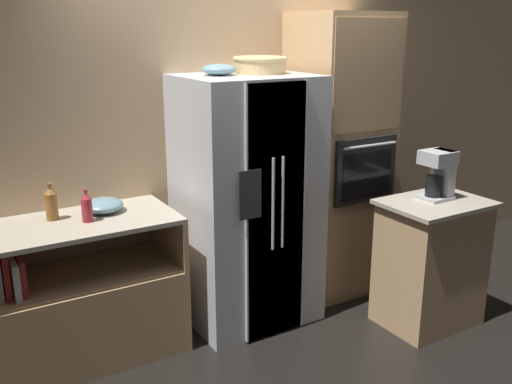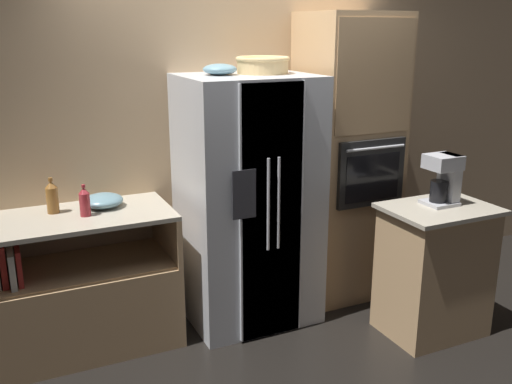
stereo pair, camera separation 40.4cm
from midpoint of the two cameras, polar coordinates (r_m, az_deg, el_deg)
ground_plane at (r=4.45m, az=-2.56°, el=-12.35°), size 20.00×20.00×0.00m
wall_back at (r=4.41m, az=-5.86°, el=6.65°), size 12.00×0.06×2.80m
counter_left at (r=4.04m, az=-19.73°, el=-10.88°), size 1.23×0.64×0.95m
refrigerator at (r=4.14m, az=-3.66°, el=-0.99°), size 0.92×0.80×1.81m
wall_oven at (r=4.60m, az=5.78°, el=3.48°), size 0.70×0.69×2.23m
island_counter at (r=4.31m, az=14.50°, el=-6.89°), size 0.74×0.55×0.94m
wicker_basket at (r=4.07m, az=-2.51°, el=12.63°), size 0.38×0.38×0.12m
fruit_bowl at (r=3.95m, az=-6.73°, el=12.05°), size 0.23×0.23×0.08m
bottle_tall at (r=3.88m, az=-22.66°, el=-1.09°), size 0.08×0.08×0.24m
bottle_short at (r=3.76m, az=-19.55°, el=-1.47°), size 0.07×0.07×0.21m
mixing_bowl at (r=3.94m, az=-17.94°, el=-1.32°), size 0.27×0.27×0.09m
coffee_maker at (r=4.17m, az=15.22°, el=1.87°), size 0.21×0.20×0.35m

